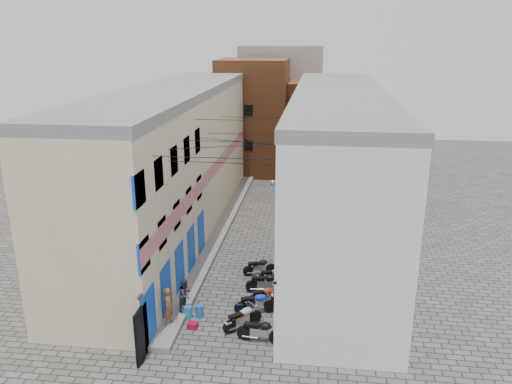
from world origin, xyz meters
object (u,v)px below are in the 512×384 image
at_px(motorcycle_g, 260,266).
at_px(red_crate, 193,325).
at_px(motorcycle_f, 273,275).
at_px(person_a, 169,306).
at_px(motorcycle_b, 242,317).
at_px(motorcycle_e, 266,282).
at_px(motorcycle_d, 265,294).
at_px(person_b, 185,295).
at_px(water_jug_far, 199,311).
at_px(motorcycle_a, 260,330).
at_px(motorcycle_c, 256,302).
at_px(water_jug_near, 188,312).

bearing_deg(motorcycle_g, red_crate, -42.04).
xyz_separation_m(motorcycle_f, person_a, (-4.01, -4.47, 0.56)).
bearing_deg(red_crate, motorcycle_f, 54.88).
bearing_deg(motorcycle_b, motorcycle_e, 126.29).
height_order(motorcycle_d, motorcycle_f, motorcycle_f).
relative_size(motorcycle_e, person_b, 1.34).
bearing_deg(motorcycle_e, red_crate, -44.65).
xyz_separation_m(motorcycle_b, motorcycle_e, (0.65, 3.21, 0.02)).
distance_m(person_a, water_jug_far, 1.68).
height_order(person_a, red_crate, person_a).
relative_size(motorcycle_e, water_jug_far, 3.60).
bearing_deg(motorcycle_g, motorcycle_a, -11.89).
relative_size(motorcycle_e, red_crate, 4.79).
bearing_deg(water_jug_far, motorcycle_d, 28.12).
bearing_deg(motorcycle_d, motorcycle_f, 152.22).
bearing_deg(motorcycle_b, person_a, -125.05).
bearing_deg(motorcycle_b, motorcycle_c, 119.85).
xyz_separation_m(motorcycle_f, motorcycle_g, (-0.81, 0.96, -0.01)).
relative_size(motorcycle_a, person_a, 1.18).
bearing_deg(person_a, motorcycle_b, -78.04).
bearing_deg(water_jug_near, person_b, 121.68).
bearing_deg(water_jug_far, person_a, -134.77).
distance_m(motorcycle_c, motorcycle_g, 3.78).
bearing_deg(motorcycle_b, motorcycle_g, 136.40).
bearing_deg(person_b, person_a, -178.64).
distance_m(motorcycle_a, motorcycle_f, 4.97).
bearing_deg(water_jug_near, motorcycle_e, 40.48).
relative_size(motorcycle_a, motorcycle_g, 1.10).
bearing_deg(water_jug_near, red_crate, -61.84).
xyz_separation_m(motorcycle_f, water_jug_far, (-2.97, -3.42, -0.24)).
height_order(motorcycle_c, motorcycle_d, motorcycle_c).
bearing_deg(red_crate, motorcycle_g, 67.08).
xyz_separation_m(person_a, person_b, (0.41, 1.14, -0.08)).
bearing_deg(motorcycle_g, person_a, -49.63).
bearing_deg(person_b, motorcycle_b, -84.59).
bearing_deg(motorcycle_e, water_jug_far, -52.52).
bearing_deg(motorcycle_c, red_crate, -73.99).
bearing_deg(person_a, person_b, -14.93).
xyz_separation_m(motorcycle_a, motorcycle_d, (-0.15, 3.03, -0.08)).
bearing_deg(motorcycle_a, motorcycle_g, -166.17).
distance_m(motorcycle_f, water_jug_near, 4.97).
xyz_separation_m(motorcycle_e, person_a, (-3.73, -3.60, 0.50)).
height_order(motorcycle_a, motorcycle_e, motorcycle_e).
relative_size(motorcycle_d, motorcycle_f, 0.94).
bearing_deg(water_jug_near, person_a, -121.93).
relative_size(motorcycle_e, motorcycle_f, 1.11).
bearing_deg(water_jug_near, water_jug_far, 17.72).
distance_m(person_b, red_crate, 1.43).
distance_m(motorcycle_d, water_jug_near, 3.63).
height_order(motorcycle_e, person_a, person_a).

